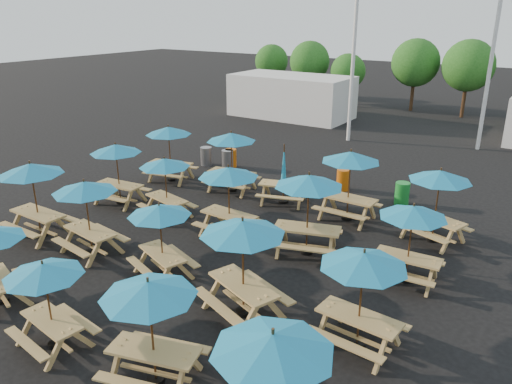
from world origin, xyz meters
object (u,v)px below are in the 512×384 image
Objects in this scene: picnic_unit_3 at (169,134)px; picnic_unit_11 at (284,179)px; picnic_unit_8 at (44,276)px; waste_bin_0 at (206,156)px; picnic_unit_12 at (149,296)px; picnic_unit_9 at (160,216)px; picnic_unit_14 at (309,186)px; picnic_unit_17 at (363,266)px; picnic_unit_10 at (228,177)px; picnic_unit_7 at (231,141)px; waste_bin_3 at (343,180)px; picnic_unit_15 at (351,161)px; waste_bin_1 at (231,158)px; waste_bin_2 at (228,159)px; picnic_unit_5 at (85,192)px; picnic_unit_13 at (243,235)px; picnic_unit_2 at (116,153)px; waste_bin_4 at (402,194)px; picnic_unit_19 at (440,181)px; picnic_unit_6 at (165,167)px; picnic_unit_16 at (273,352)px.

picnic_unit_3 is 5.51m from picnic_unit_11.
picnic_unit_8 is 2.38× the size of waste_bin_0.
picnic_unit_8 is 0.90× the size of picnic_unit_12.
picnic_unit_9 reaches higher than waste_bin_0.
picnic_unit_14 is 4.53m from picnic_unit_17.
picnic_unit_12 is (8.24, -9.45, -0.08)m from picnic_unit_3.
picnic_unit_3 is 2.76× the size of waste_bin_0.
picnic_unit_10 is 0.93× the size of picnic_unit_14.
picnic_unit_7 is 2.82× the size of waste_bin_0.
picnic_unit_17 is at bearing -64.15° from waste_bin_3.
waste_bin_1 is at bearing 159.70° from picnic_unit_15.
waste_bin_1 and waste_bin_2 have the same top height.
picnic_unit_5 is at bearing -79.50° from picnic_unit_3.
picnic_unit_10 is at bearing 150.55° from picnic_unit_13.
picnic_unit_15 is 8.76m from waste_bin_0.
picnic_unit_8 reaches higher than waste_bin_3.
waste_bin_2 is at bearing 76.89° from picnic_unit_2.
picnic_unit_7 is 11.16m from picnic_unit_12.
picnic_unit_8 is 3.60m from picnic_unit_9.
picnic_unit_12 is 14.47m from waste_bin_1.
picnic_unit_10 is at bearing 57.53° from picnic_unit_5.
picnic_unit_7 reaches higher than picnic_unit_17.
picnic_unit_3 is 6.99m from picnic_unit_5.
picnic_unit_10 is 2.67m from picnic_unit_14.
picnic_unit_8 is 0.80× the size of picnic_unit_13.
waste_bin_1 is at bearing 128.31° from picnic_unit_10.
waste_bin_0 is at bearing -179.58° from waste_bin_4.
picnic_unit_14 reaches higher than picnic_unit_19.
picnic_unit_14 is at bearing -38.33° from waste_bin_2.
waste_bin_0 is at bearing 128.36° from picnic_unit_6.
picnic_unit_8 is at bearing -70.29° from waste_bin_1.
picnic_unit_3 is at bearing -86.32° from waste_bin_0.
picnic_unit_10 is 4.28m from picnic_unit_15.
waste_bin_0 is at bearing 109.10° from picnic_unit_12.
waste_bin_0 is (-8.27, 5.48, -1.71)m from picnic_unit_14.
picnic_unit_3 is 0.99× the size of picnic_unit_19.
picnic_unit_12 is at bearing -82.86° from waste_bin_3.
picnic_unit_10 is at bearing 10.22° from picnic_unit_6.
picnic_unit_16 is 12.62m from waste_bin_4.
picnic_unit_19 reaches higher than picnic_unit_10.
picnic_unit_13 reaches higher than waste_bin_1.
picnic_unit_17 is 13.62m from waste_bin_2.
picnic_unit_2 is at bearing 133.64° from picnic_unit_5.
picnic_unit_16 is (5.68, -10.05, 1.12)m from picnic_unit_11.
picnic_unit_9 is at bearing -36.64° from picnic_unit_6.
picnic_unit_19 is at bearing -14.75° from waste_bin_2.
picnic_unit_7 is 8.09m from picnic_unit_19.
waste_bin_1 is at bearing 140.43° from picnic_unit_16.
waste_bin_1 is at bearing 104.43° from picnic_unit_12.
picnic_unit_5 is 8.56m from picnic_unit_15.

